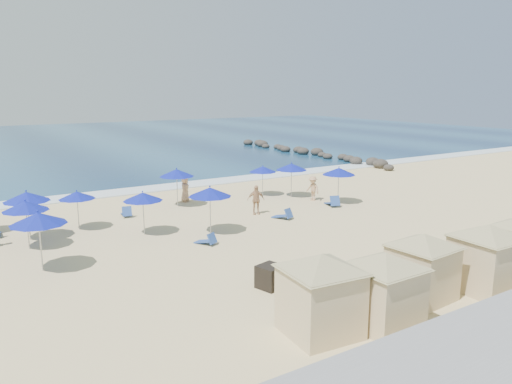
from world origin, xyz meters
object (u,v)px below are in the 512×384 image
at_px(trash_bin, 270,277).
at_px(beachgoer_2, 313,188).
at_px(cabana_1, 384,280).
at_px(umbrella_6, 210,192).
at_px(cabana_3, 487,249).
at_px(umbrella_9, 292,167).
at_px(umbrella_2, 26,197).
at_px(umbrella_8, 263,169).
at_px(umbrella_10, 339,171).
at_px(umbrella_1, 25,206).
at_px(beachgoer_3, 185,189).
at_px(umbrella_3, 38,218).
at_px(beachgoer_1, 256,200).
at_px(cabana_0, 321,284).
at_px(cabana_2, 423,258).
at_px(umbrella_7, 177,173).
at_px(rock_jetty, 308,152).
at_px(umbrella_5, 143,197).
at_px(umbrella_4, 77,195).

height_order(trash_bin, beachgoer_2, beachgoer_2).
distance_m(cabana_1, beachgoer_2, 18.55).
distance_m(cabana_1, umbrella_6, 12.38).
height_order(cabana_3, umbrella_9, cabana_3).
distance_m(umbrella_2, umbrella_8, 16.09).
distance_m(umbrella_8, umbrella_10, 5.62).
distance_m(umbrella_1, beachgoer_3, 11.95).
distance_m(umbrella_3, beachgoer_1, 13.35).
height_order(cabana_0, cabana_2, cabana_0).
height_order(cabana_1, umbrella_1, cabana_1).
relative_size(umbrella_7, beachgoer_2, 1.51).
distance_m(cabana_2, umbrella_1, 17.88).
bearing_deg(umbrella_1, umbrella_7, 24.29).
height_order(umbrella_10, beachgoer_3, umbrella_10).
xyz_separation_m(trash_bin, cabana_0, (-0.77, -3.86, 1.20)).
height_order(umbrella_6, beachgoer_1, umbrella_6).
bearing_deg(cabana_1, rock_jetty, 54.70).
bearing_deg(umbrella_3, umbrella_7, 39.26).
bearing_deg(umbrella_2, umbrella_1, -100.39).
distance_m(umbrella_1, beachgoer_2, 18.24).
distance_m(umbrella_5, beachgoer_1, 7.43).
bearing_deg(umbrella_2, rock_jetty, 29.46).
relative_size(umbrella_4, beachgoer_3, 1.25).
bearing_deg(umbrella_4, beachgoer_1, -13.05).
xyz_separation_m(umbrella_8, umbrella_9, (1.44, -1.50, 0.25)).
bearing_deg(trash_bin, umbrella_1, 109.83).
bearing_deg(umbrella_6, trash_bin, -100.81).
bearing_deg(cabana_0, umbrella_7, 79.68).
height_order(beachgoer_1, beachgoer_2, beachgoer_1).
height_order(cabana_1, beachgoer_3, cabana_1).
xyz_separation_m(trash_bin, umbrella_7, (2.59, 14.56, 1.77)).
relative_size(cabana_1, umbrella_6, 1.68).
bearing_deg(cabana_1, trash_bin, 105.80).
bearing_deg(cabana_2, umbrella_1, 128.50).
distance_m(cabana_1, beachgoer_3, 20.21).
distance_m(umbrella_6, umbrella_7, 6.84).
height_order(umbrella_3, umbrella_6, umbrella_3).
xyz_separation_m(rock_jetty, umbrella_8, (-16.80, -15.88, 1.56)).
distance_m(rock_jetty, umbrella_3, 40.57).
height_order(cabana_0, umbrella_5, cabana_0).
xyz_separation_m(rock_jetty, umbrella_6, (-24.42, -22.42, 1.89)).
bearing_deg(cabana_2, umbrella_4, 117.17).
xyz_separation_m(umbrella_1, umbrella_6, (8.54, -2.40, 0.14)).
bearing_deg(cabana_3, cabana_2, 162.69).
bearing_deg(umbrella_1, cabana_3, -47.12).
bearing_deg(cabana_3, umbrella_6, 112.76).
distance_m(umbrella_6, beachgoer_3, 8.10).
bearing_deg(umbrella_9, cabana_0, -124.10).
distance_m(umbrella_9, beachgoer_1, 5.68).
bearing_deg(cabana_3, umbrella_1, 132.88).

